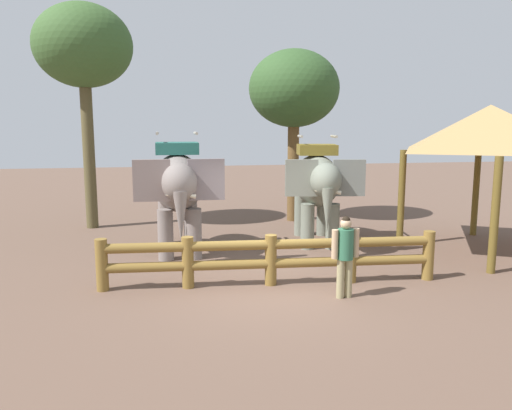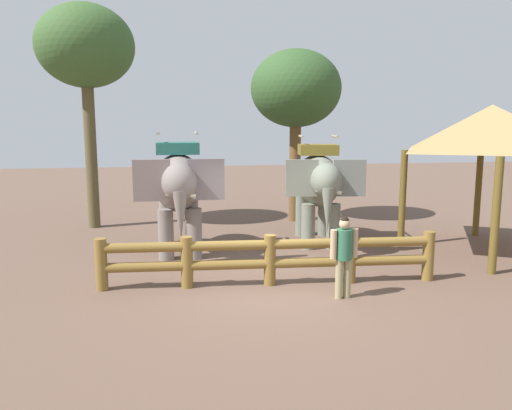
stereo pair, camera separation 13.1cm
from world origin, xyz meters
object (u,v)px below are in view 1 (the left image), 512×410
elephant_center (317,183)px  tourist_woman_in_black (345,251)px  log_fence (271,256)px  thatched_shelter (489,129)px  tree_back_center (294,90)px  elephant_near_left (178,186)px  tree_far_left (83,49)px

elephant_center → tourist_woman_in_black: size_ratio=2.24×
log_fence → thatched_shelter: 6.72m
tree_back_center → tourist_woman_in_black: bearing=-97.2°
elephant_center → tree_back_center: size_ratio=0.62×
elephant_near_left → tree_far_left: (-2.64, 3.76, 3.80)m
log_fence → tree_back_center: tree_back_center is taller
tourist_woman_in_black → tree_back_center: size_ratio=0.28×
thatched_shelter → tree_back_center: tree_back_center is taller
elephant_near_left → tree_back_center: size_ratio=0.63×
thatched_shelter → tree_far_left: tree_far_left is taller
log_fence → tree_back_center: 8.02m
thatched_shelter → tree_far_left: bearing=154.4°
log_fence → thatched_shelter: size_ratio=1.44×
elephant_center → tourist_woman_in_black: 4.47m
tourist_woman_in_black → tree_far_left: tree_far_left is taller
elephant_center → tree_far_left: bearing=152.2°
elephant_center → thatched_shelter: bearing=-22.0°
elephant_near_left → elephant_center: elephant_near_left is taller
tourist_woman_in_black → tree_far_left: 10.61m
elephant_near_left → elephant_center: size_ratio=1.01×
log_fence → tourist_woman_in_black: 1.61m
elephant_center → tree_far_left: 8.21m
log_fence → tree_far_left: 9.42m
tourist_woman_in_black → thatched_shelter: (4.75, 2.74, 2.23)m
elephant_center → thatched_shelter: thatched_shelter is taller
elephant_near_left → tree_back_center: 6.08m
tree_far_left → log_fence: bearing=-56.7°
elephant_near_left → tourist_woman_in_black: 5.02m
log_fence → thatched_shelter: thatched_shelter is taller
tourist_woman_in_black → tree_back_center: (0.98, 7.74, 3.46)m
tree_far_left → thatched_shelter: bearing=-25.6°
elephant_center → tree_far_left: tree_far_left is taller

